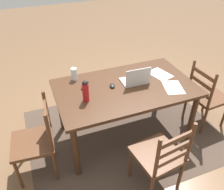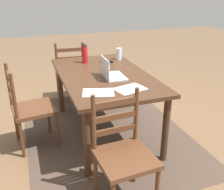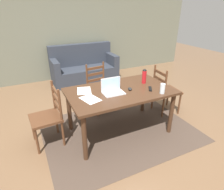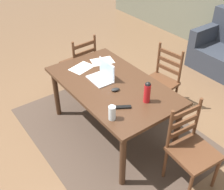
# 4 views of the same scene
# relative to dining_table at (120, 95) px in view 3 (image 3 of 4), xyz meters

# --- Properties ---
(ground_plane) EXTENTS (14.00, 14.00, 0.00)m
(ground_plane) POSITION_rel_dining_table_xyz_m (0.00, 0.00, -0.68)
(ground_plane) COLOR brown
(area_rug) EXTENTS (2.52, 1.90, 0.01)m
(area_rug) POSITION_rel_dining_table_xyz_m (0.00, 0.00, -0.68)
(area_rug) COLOR #47382D
(area_rug) RESTS_ON ground
(wall_back) EXTENTS (8.00, 0.12, 2.70)m
(wall_back) POSITION_rel_dining_table_xyz_m (0.00, 3.13, 0.67)
(wall_back) COLOR #6B6D5B
(wall_back) RESTS_ON ground
(dining_table) EXTENTS (1.66, 0.98, 0.77)m
(dining_table) POSITION_rel_dining_table_xyz_m (0.00, 0.00, 0.00)
(dining_table) COLOR #422819
(dining_table) RESTS_ON ground
(chair_far_head) EXTENTS (0.49, 0.49, 0.95)m
(chair_far_head) POSITION_rel_dining_table_xyz_m (-0.01, 0.86, -0.22)
(chair_far_head) COLOR #56331E
(chair_far_head) RESTS_ON ground
(chair_right_far) EXTENTS (0.48, 0.48, 0.95)m
(chair_right_far) POSITION_rel_dining_table_xyz_m (1.12, 0.20, -0.22)
(chair_right_far) COLOR #56331E
(chair_right_far) RESTS_ON ground
(chair_left_far) EXTENTS (0.47, 0.47, 0.95)m
(chair_left_far) POSITION_rel_dining_table_xyz_m (-1.12, 0.20, -0.22)
(chair_left_far) COLOR #56331E
(chair_left_far) RESTS_ON ground
(couch) EXTENTS (1.80, 0.80, 1.00)m
(couch) POSITION_rel_dining_table_xyz_m (0.24, 2.66, -0.32)
(couch) COLOR #2D333D
(couch) RESTS_ON ground
(laptop) EXTENTS (0.33, 0.23, 0.23)m
(laptop) POSITION_rel_dining_table_xyz_m (-0.15, -0.03, 0.15)
(laptop) COLOR silver
(laptop) RESTS_ON dining_table
(water_bottle) EXTENTS (0.07, 0.07, 0.25)m
(water_bottle) POSITION_rel_dining_table_xyz_m (0.51, 0.09, 0.22)
(water_bottle) COLOR red
(water_bottle) RESTS_ON dining_table
(drinking_glass) EXTENTS (0.08, 0.08, 0.15)m
(drinking_glass) POSITION_rel_dining_table_xyz_m (0.53, -0.38, 0.17)
(drinking_glass) COLOR silver
(drinking_glass) RESTS_ON dining_table
(computer_mouse) EXTENTS (0.09, 0.11, 0.03)m
(computer_mouse) POSITION_rel_dining_table_xyz_m (0.15, -0.06, 0.11)
(computer_mouse) COLOR black
(computer_mouse) RESTS_ON dining_table
(tv_remote) EXTENTS (0.13, 0.17, 0.02)m
(tv_remote) POSITION_rel_dining_table_xyz_m (0.45, -0.18, 0.10)
(tv_remote) COLOR black
(tv_remote) RESTS_ON dining_table
(paper_stack_left) EXTENTS (0.28, 0.34, 0.00)m
(paper_stack_left) POSITION_rel_dining_table_xyz_m (-0.54, -0.10, 0.09)
(paper_stack_left) COLOR white
(paper_stack_left) RESTS_ON dining_table
(paper_stack_right) EXTENTS (0.28, 0.34, 0.00)m
(paper_stack_right) POSITION_rel_dining_table_xyz_m (-0.52, 0.22, 0.09)
(paper_stack_right) COLOR white
(paper_stack_right) RESTS_ON dining_table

